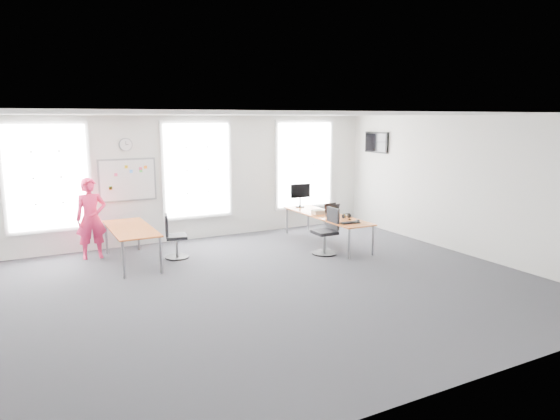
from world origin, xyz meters
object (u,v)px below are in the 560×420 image
desk_left (131,231)px  person (91,218)px  monitor (300,193)px  chair_right (327,234)px  desk_right (326,217)px  headphones (346,216)px  keyboard (350,223)px  chair_left (174,239)px

desk_left → person: size_ratio=1.18×
person → monitor: size_ratio=2.85×
chair_right → monitor: size_ratio=1.69×
desk_right → headphones: (0.19, -0.53, 0.10)m
person → monitor: 5.06m
chair_right → keyboard: chair_right is taller
chair_right → headphones: bearing=111.1°
desk_left → chair_left: bearing=-2.8°
keyboard → monitor: (0.05, 2.24, 0.35)m
chair_left → headphones: (3.73, -0.99, 0.32)m
desk_left → keyboard: 4.62m
desk_right → chair_right: chair_right is taller
chair_left → person: 1.78m
chair_right → headphones: (0.67, 0.24, 0.29)m
chair_left → chair_right: bearing=-99.4°
desk_right → chair_left: chair_left is taller
person → keyboard: person is taller
desk_left → keyboard: bearing=-19.4°
desk_left → headphones: (4.60, -1.03, 0.06)m
person → chair_left: bearing=-27.6°
desk_left → monitor: size_ratio=3.38×
keyboard → headphones: 0.57m
chair_right → chair_left: 3.30m
desk_left → chair_left: 0.91m
person → keyboard: (5.01, -2.30, -0.16)m
desk_right → person: person is taller
person → monitor: bearing=-0.4°
chair_left → person: person is taller
person → headphones: person is taller
desk_right → monitor: 1.27m
chair_right → chair_left: size_ratio=1.06×
chair_right → keyboard: bearing=59.4°
person → chair_right: bearing=-23.6°
chair_right → headphones: 0.77m
desk_right → desk_left: 4.44m
chair_left → keyboard: size_ratio=2.22×
desk_right → desk_left: desk_left is taller
keyboard → chair_right: bearing=153.6°
monitor → chair_left: bearing=-163.7°
person → keyboard: bearing=-24.4°
chair_left → desk_right: bearing=-84.9°
chair_left → headphones: bearing=-92.3°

